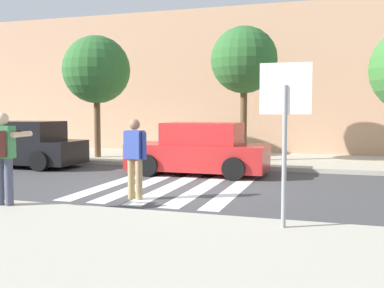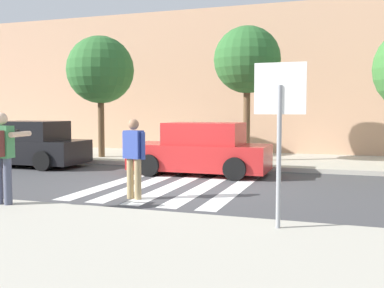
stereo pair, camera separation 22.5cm
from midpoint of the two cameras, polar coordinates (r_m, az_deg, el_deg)
name	(u,v)px [view 1 (the left image)]	position (r m, az deg, el deg)	size (l,w,h in m)	color
ground_plane	(172,187)	(11.31, -3.18, -5.43)	(120.00, 120.00, 0.00)	#424244
sidewalk_far	(226,159)	(17.00, 3.94, -1.95)	(60.00, 4.80, 0.14)	#B2AD9E
building_facade_far	(248,84)	(21.24, 6.77, 7.60)	(56.00, 4.00, 6.31)	tan
crosswalk_stripe_0	(118,182)	(12.13, -9.97, -4.80)	(0.44, 5.20, 0.01)	silver
crosswalk_stripe_1	(145,184)	(11.79, -6.50, -5.03)	(0.44, 5.20, 0.01)	silver
crosswalk_stripe_2	(174,185)	(11.50, -2.83, -5.25)	(0.44, 5.20, 0.01)	silver
crosswalk_stripe_3	(204,187)	(11.25, 1.01, -5.46)	(0.44, 5.20, 0.01)	silver
crosswalk_stripe_4	(236,188)	(11.05, 5.01, -5.64)	(0.44, 5.20, 0.01)	silver
stop_sign	(285,108)	(6.79, 10.81, 4.47)	(0.76, 0.08, 2.47)	gray
photographer_with_backpack	(2,150)	(9.03, -23.60, -0.75)	(0.62, 0.87, 1.72)	#474C60
pedestrian_crossing	(135,154)	(9.66, -7.93, -1.29)	(0.57, 0.31, 1.72)	tan
parked_car_black	(24,145)	(16.29, -20.93, -0.17)	(4.10, 1.92, 1.55)	black
parked_car_red	(199,150)	(13.37, 0.45, -0.79)	(4.10, 1.92, 1.55)	red
street_tree_west	(96,70)	(17.50, -12.40, 9.15)	(2.54, 2.54, 4.58)	brown
street_tree_center	(244,61)	(16.01, 6.22, 10.48)	(2.33, 2.33, 4.70)	brown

